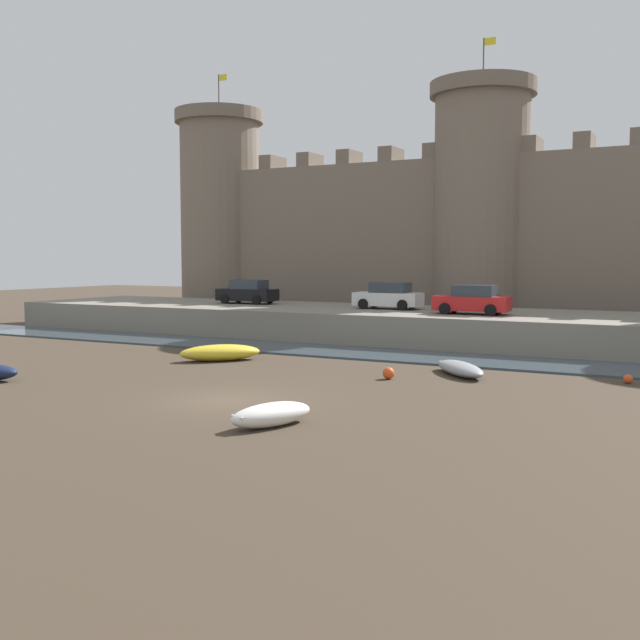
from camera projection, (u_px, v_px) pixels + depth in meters
name	position (u px, v px, depth m)	size (l,w,h in m)	color
ground_plane	(230.00, 400.00, 25.92)	(160.00, 160.00, 0.00)	#423528
water_channel	(382.00, 354.00, 37.74)	(80.00, 4.50, 0.10)	#3D4C56
quay_road	(430.00, 326.00, 44.06)	(56.62, 10.00, 1.79)	gray
castle	(481.00, 219.00, 52.66)	(51.97, 7.34, 20.06)	#7A6B5B
rowboat_near_channel_left	(220.00, 352.00, 35.70)	(3.66, 3.77, 0.78)	yellow
rowboat_foreground_left	(460.00, 368.00, 31.33)	(3.37, 3.68, 0.56)	gray
rowboat_near_channel_right	(271.00, 414.00, 21.84)	(1.96, 2.97, 0.70)	silver
mooring_buoy_near_shore	(389.00, 373.00, 30.33)	(0.49, 0.49, 0.49)	#E04C1E
mooring_buoy_off_centre	(628.00, 379.00, 29.27)	(0.36, 0.36, 0.36)	#E04C1E
car_quay_east	(248.00, 292.00, 50.93)	(4.12, 1.92, 1.62)	black
car_quay_west	(389.00, 296.00, 45.62)	(4.12, 1.92, 1.62)	silver
car_quay_centre_west	(472.00, 300.00, 41.36)	(4.12, 1.92, 1.62)	red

